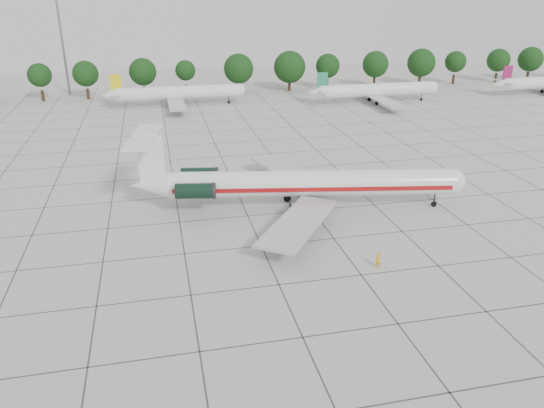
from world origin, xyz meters
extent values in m
plane|color=#B9B9B1|center=(0.00, 0.00, 0.00)|extent=(260.00, 260.00, 0.00)
cube|color=#383838|center=(0.00, 15.00, 0.01)|extent=(170.00, 170.00, 0.02)
cylinder|color=silver|center=(8.05, 8.53, 3.31)|extent=(34.09, 9.21, 3.12)
sphere|color=silver|center=(24.81, 5.46, 3.31)|extent=(3.12, 3.12, 3.12)
cone|color=silver|center=(-11.05, 12.02, 3.31)|extent=(5.22, 3.93, 3.12)
cube|color=#9B0E11|center=(8.33, 10.08, 3.08)|extent=(32.61, 6.02, 0.52)
cube|color=#9B0E11|center=(7.76, 6.97, 3.08)|extent=(32.61, 6.02, 0.52)
cube|color=#B7BABC|center=(7.25, 17.34, 2.04)|extent=(7.80, 14.84, 0.28)
cube|color=#B7BABC|center=(4.18, 0.57, 2.04)|extent=(11.77, 14.10, 0.28)
cube|color=black|center=(-5.08, 13.09, 3.60)|extent=(2.27, 1.59, 0.24)
cylinder|color=black|center=(-4.96, 13.75, 3.60)|extent=(4.79, 2.59, 1.80)
cube|color=black|center=(-5.84, 8.90, 3.60)|extent=(2.27, 1.59, 0.24)
cylinder|color=black|center=(-5.96, 8.25, 3.60)|extent=(4.79, 2.59, 1.80)
cube|color=silver|center=(-10.58, 11.93, 6.63)|extent=(3.03, 0.81, 5.68)
cube|color=silver|center=(-11.23, 12.05, 9.28)|extent=(4.84, 11.69, 0.21)
cylinder|color=black|center=(22.95, 5.80, 0.90)|extent=(0.22, 0.22, 1.80)
cylinder|color=black|center=(22.95, 5.80, 0.33)|extent=(0.70, 0.38, 0.66)
cylinder|color=black|center=(5.69, 11.46, 1.23)|extent=(0.26, 0.26, 1.70)
cylinder|color=black|center=(5.69, 11.46, 0.47)|extent=(1.03, 0.73, 0.95)
cylinder|color=black|center=(4.81, 6.62, 1.23)|extent=(0.26, 0.26, 1.70)
cylinder|color=black|center=(4.81, 6.62, 0.47)|extent=(1.03, 0.73, 0.95)
imported|color=#D69E0C|center=(10.10, -6.90, 0.78)|extent=(0.67, 0.57, 1.57)
cylinder|color=silver|center=(-3.99, 72.44, 3.00)|extent=(27.20, 3.00, 3.00)
cube|color=#B7BABC|center=(-4.99, 72.44, 1.80)|extent=(3.50, 27.20, 0.25)
cube|color=yellow|center=(-17.43, 72.44, 5.60)|extent=(2.40, 0.25, 3.60)
cylinder|color=black|center=(-4.99, 74.64, 0.40)|extent=(0.80, 0.45, 0.80)
cylinder|color=black|center=(-4.99, 70.24, 0.40)|extent=(0.80, 0.45, 0.80)
cylinder|color=silver|center=(40.90, 65.66, 3.00)|extent=(27.20, 3.00, 3.00)
cube|color=#B7BABC|center=(39.90, 65.66, 1.80)|extent=(3.50, 27.20, 0.25)
cube|color=#1B7B53|center=(27.46, 65.66, 5.60)|extent=(2.40, 0.25, 3.60)
cylinder|color=black|center=(39.90, 67.86, 0.40)|extent=(0.80, 0.45, 0.80)
cylinder|color=black|center=(39.90, 63.46, 0.40)|extent=(0.80, 0.45, 0.80)
cube|color=maroon|center=(74.35, 65.87, 5.60)|extent=(2.40, 0.25, 3.60)
cylinder|color=black|center=(86.79, 68.07, 0.40)|extent=(0.80, 0.45, 0.80)
cylinder|color=#332114|center=(-35.07, 85.00, 1.25)|extent=(0.70, 0.70, 2.50)
sphere|color=black|center=(-35.07, 85.00, 6.00)|extent=(5.43, 5.43, 5.43)
cylinder|color=#332114|center=(-24.88, 85.00, 1.25)|extent=(0.70, 0.70, 2.50)
sphere|color=black|center=(-24.88, 85.00, 6.00)|extent=(5.99, 5.99, 5.99)
cylinder|color=#332114|center=(-11.69, 85.00, 1.25)|extent=(0.70, 0.70, 2.50)
sphere|color=black|center=(-11.69, 85.00, 6.00)|extent=(6.50, 6.50, 6.50)
cylinder|color=#332114|center=(-1.50, 85.00, 1.25)|extent=(0.70, 0.70, 2.50)
sphere|color=black|center=(-1.50, 85.00, 6.00)|extent=(4.93, 4.93, 4.93)
cylinder|color=#332114|center=(11.69, 85.00, 1.25)|extent=(0.70, 0.70, 2.50)
sphere|color=black|center=(11.69, 85.00, 6.00)|extent=(7.40, 7.40, 7.40)
cylinder|color=#332114|center=(24.88, 85.00, 1.25)|extent=(0.70, 0.70, 2.50)
sphere|color=black|center=(24.88, 85.00, 6.00)|extent=(8.08, 8.08, 8.08)
cylinder|color=#332114|center=(35.07, 85.00, 1.25)|extent=(0.70, 0.70, 2.50)
sphere|color=black|center=(35.07, 85.00, 6.00)|extent=(6.17, 6.17, 6.17)
cylinder|color=#332114|center=(48.26, 85.00, 1.25)|extent=(0.70, 0.70, 2.50)
sphere|color=black|center=(48.26, 85.00, 6.00)|extent=(6.82, 6.82, 6.82)
cylinder|color=#332114|center=(61.45, 85.00, 1.25)|extent=(0.70, 0.70, 2.50)
sphere|color=black|center=(61.45, 85.00, 6.00)|extent=(7.44, 7.44, 7.44)
cylinder|color=#332114|center=(71.64, 85.00, 1.25)|extent=(0.70, 0.70, 2.50)
sphere|color=black|center=(71.64, 85.00, 6.00)|extent=(5.66, 5.66, 5.66)
cylinder|color=#332114|center=(84.83, 85.00, 1.25)|extent=(0.70, 0.70, 2.50)
sphere|color=black|center=(84.83, 85.00, 6.00)|extent=(6.25, 6.25, 6.25)
cylinder|color=#332114|center=(95.02, 85.00, 1.25)|extent=(0.70, 0.70, 2.50)
sphere|color=black|center=(95.02, 85.00, 6.00)|extent=(6.79, 6.79, 6.79)
cylinder|color=slate|center=(-30.00, 92.00, 12.50)|extent=(0.56, 0.56, 25.00)
camera|label=1|loc=(-9.81, -48.71, 25.33)|focal=35.00mm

